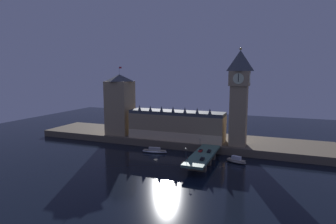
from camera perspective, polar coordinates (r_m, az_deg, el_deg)
ground_plane at (r=182.02m, az=-2.49°, el=-8.90°), size 400.00×400.00×0.00m
embankment at (r=216.39m, az=1.67°, el=-5.47°), size 220.00×42.00×5.04m
parliament_hall at (r=203.00m, az=1.70°, el=-2.68°), size 69.29×16.73×24.58m
clock_tower at (r=188.11m, az=14.24°, el=3.40°), size 12.98×13.09×63.67m
victoria_tower at (r=222.83m, az=-9.73°, el=1.58°), size 18.29×18.29×52.63m
bridge at (r=166.34m, az=7.05°, el=-9.08°), size 11.63×46.00×6.00m
car_northbound_lead at (r=170.78m, az=6.63°, el=-7.77°), size 1.95×3.93×1.36m
car_southbound_lead at (r=154.75m, az=6.98°, el=-9.41°), size 2.04×3.95×1.55m
car_southbound_trail at (r=170.01m, az=8.35°, el=-7.85°), size 1.94×4.68×1.50m
pedestrian_near_rail at (r=154.85m, az=4.01°, el=-9.30°), size 0.38×0.38×1.66m
street_lamp_near at (r=152.44m, az=3.68°, el=-8.24°), size 1.34×0.60×6.84m
street_lamp_far at (r=179.86m, az=6.53°, el=-5.84°), size 1.34×0.60×6.45m
boat_upstream at (r=188.35m, az=-2.75°, el=-7.88°), size 17.29×6.64×3.82m
boat_downstream at (r=172.54m, az=13.70°, el=-9.55°), size 12.73×7.33×4.21m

